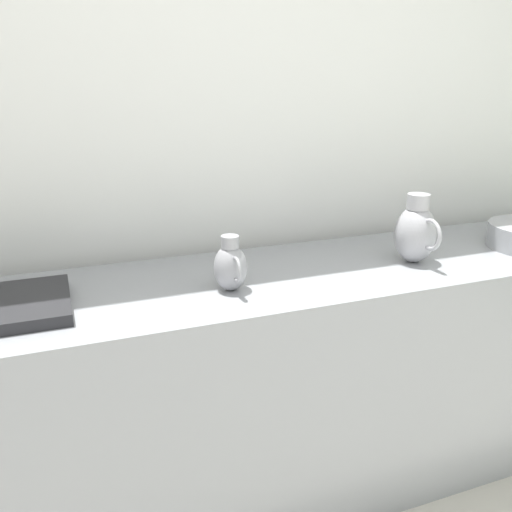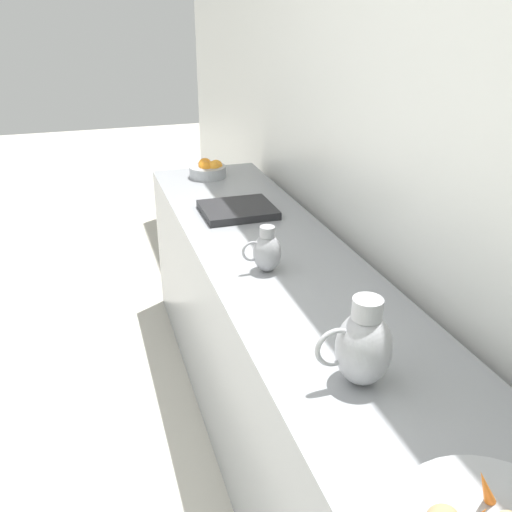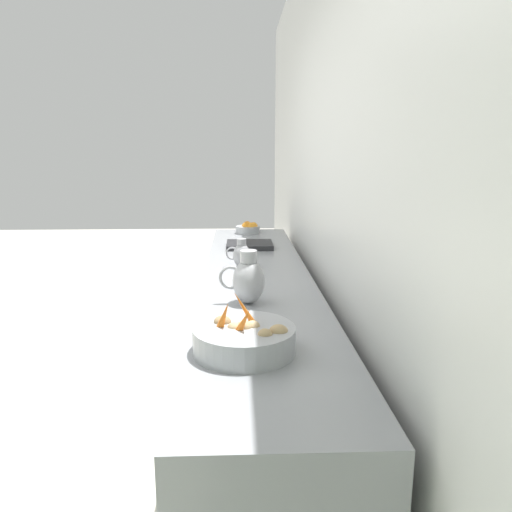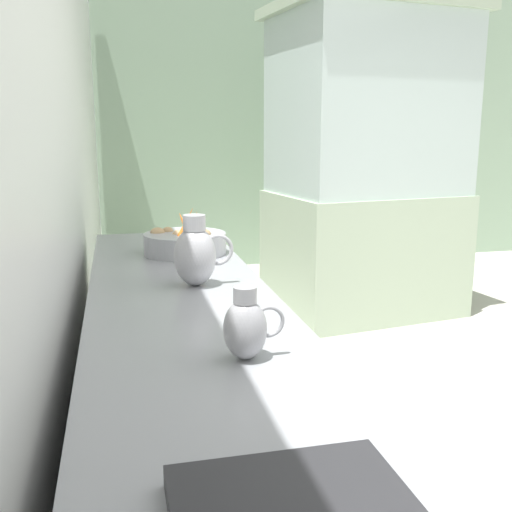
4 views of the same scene
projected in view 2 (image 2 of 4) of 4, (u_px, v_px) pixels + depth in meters
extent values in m
cube|color=gray|center=(303.00, 392.00, 2.16)|extent=(0.62, 3.36, 0.89)
cone|color=orange|center=(486.00, 490.00, 1.00)|extent=(0.11, 0.06, 0.15)
cylinder|color=#9EA0A5|center=(208.00, 172.00, 3.22)|extent=(0.21, 0.21, 0.06)
sphere|color=orange|center=(205.00, 167.00, 3.21)|extent=(0.07, 0.07, 0.07)
sphere|color=orange|center=(206.00, 168.00, 3.19)|extent=(0.07, 0.07, 0.07)
sphere|color=orange|center=(205.00, 165.00, 3.25)|extent=(0.08, 0.08, 0.08)
sphere|color=orange|center=(216.00, 166.00, 3.22)|extent=(0.08, 0.08, 0.08)
sphere|color=orange|center=(213.00, 167.00, 3.20)|extent=(0.08, 0.08, 0.08)
ellipsoid|color=#A3A3A8|center=(364.00, 348.00, 1.47)|extent=(0.15, 0.15, 0.21)
cylinder|color=#A3A3A8|center=(367.00, 309.00, 1.41)|extent=(0.08, 0.08, 0.06)
torus|color=#A3A3A8|center=(335.00, 347.00, 1.43)|extent=(0.11, 0.01, 0.11)
ellipsoid|color=#939399|center=(267.00, 253.00, 2.09)|extent=(0.11, 0.11, 0.15)
cylinder|color=#939399|center=(267.00, 232.00, 2.05)|extent=(0.06, 0.06, 0.04)
torus|color=#939399|center=(252.00, 251.00, 2.07)|extent=(0.08, 0.01, 0.08)
cube|color=#232326|center=(238.00, 210.00, 2.68)|extent=(0.34, 0.30, 0.04)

